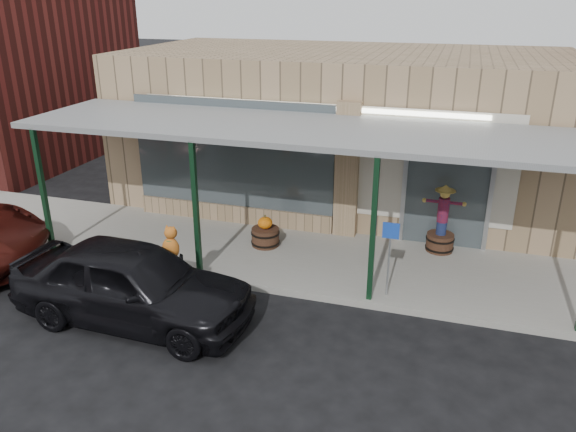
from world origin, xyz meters
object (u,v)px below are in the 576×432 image
(barrel_pumpkin, at_px, (265,235))
(parked_sedan, at_px, (133,283))
(barrel_scarecrow, at_px, (441,229))
(handicap_sign, at_px, (390,249))

(barrel_pumpkin, distance_m, parked_sedan, 3.78)
(barrel_scarecrow, xyz_separation_m, parked_sedan, (-5.23, -4.44, 0.08))
(parked_sedan, bearing_deg, barrel_pumpkin, -18.62)
(parked_sedan, bearing_deg, barrel_scarecrow, -47.90)
(handicap_sign, bearing_deg, barrel_pumpkin, 154.33)
(handicap_sign, relative_size, parked_sedan, 0.34)
(barrel_scarecrow, xyz_separation_m, barrel_pumpkin, (-3.92, -0.91, -0.27))
(barrel_scarecrow, distance_m, handicap_sign, 2.59)
(handicap_sign, bearing_deg, barrel_scarecrow, 70.36)
(handicap_sign, height_order, parked_sedan, handicap_sign)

